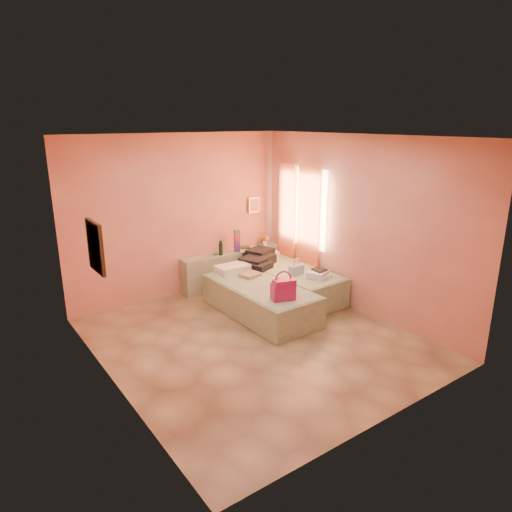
{
  "coord_description": "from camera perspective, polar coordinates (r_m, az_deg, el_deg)",
  "views": [
    {
      "loc": [
        -3.4,
        -4.78,
        3.0
      ],
      "look_at": [
        0.62,
        0.85,
        0.93
      ],
      "focal_mm": 32.0,
      "sensor_mm": 36.0,
      "label": 1
    }
  ],
  "objects": [
    {
      "name": "bed_right",
      "position": [
        8.08,
        4.15,
        -3.27
      ],
      "size": [
        0.93,
        2.01,
        0.5
      ],
      "primitive_type": "cube",
      "rotation": [
        0.0,
        0.0,
        0.01
      ],
      "color": "#A3BA96",
      "rests_on": "ground"
    },
    {
      "name": "sandal_pair",
      "position": [
        7.64,
        7.93,
        -1.72
      ],
      "size": [
        0.18,
        0.24,
        0.02
      ],
      "primitive_type": "cube",
      "rotation": [
        0.0,
        0.0,
        -0.06
      ],
      "color": "black",
      "rests_on": "towel_stack"
    },
    {
      "name": "room_walls",
      "position": [
        6.56,
        -1.53,
        6.01
      ],
      "size": [
        4.02,
        4.51,
        2.81
      ],
      "color": "#EE9C7F",
      "rests_on": "ground"
    },
    {
      "name": "clothes_pile",
      "position": [
        8.2,
        0.5,
        -0.34
      ],
      "size": [
        0.87,
        0.87,
        0.2
      ],
      "primitive_type": "cube",
      "rotation": [
        0.0,
        0.0,
        0.39
      ],
      "color": "black",
      "rests_on": "bed_right"
    },
    {
      "name": "blue_handbag",
      "position": [
        7.67,
        5.06,
        -1.77
      ],
      "size": [
        0.27,
        0.13,
        0.17
      ],
      "primitive_type": "cube",
      "rotation": [
        0.0,
        0.0,
        0.05
      ],
      "color": "#4468A5",
      "rests_on": "bed_right"
    },
    {
      "name": "green_book",
      "position": [
        8.69,
        -1.37,
        1.07
      ],
      "size": [
        0.21,
        0.18,
        0.03
      ],
      "primitive_type": "cube",
      "rotation": [
        0.0,
        0.0,
        -0.36
      ],
      "color": "#264728",
      "rests_on": "headboard_ledge"
    },
    {
      "name": "headboard_ledge",
      "position": [
        8.58,
        -2.93,
        -1.52
      ],
      "size": [
        2.05,
        0.3,
        0.65
      ],
      "primitive_type": "cube",
      "color": "#A8B795",
      "rests_on": "ground"
    },
    {
      "name": "water_bottle",
      "position": [
        8.23,
        -4.42,
        0.97
      ],
      "size": [
        0.09,
        0.09,
        0.26
      ],
      "primitive_type": "cylinder",
      "rotation": [
        0.0,
        0.0,
        -0.4
      ],
      "color": "#13351C",
      "rests_on": "headboard_ledge"
    },
    {
      "name": "ground",
      "position": [
        6.59,
        -0.1,
        -10.44
      ],
      "size": [
        4.5,
        4.5,
        0.0
      ],
      "primitive_type": "plane",
      "color": "tan",
      "rests_on": "ground"
    },
    {
      "name": "flower_vase",
      "position": [
        8.87,
        1.15,
        2.09
      ],
      "size": [
        0.2,
        0.2,
        0.23
      ],
      "primitive_type": "cube",
      "rotation": [
        0.0,
        0.0,
        -0.09
      ],
      "color": "white",
      "rests_on": "headboard_ledge"
    },
    {
      "name": "bed_left",
      "position": [
        7.3,
        0.51,
        -5.48
      ],
      "size": [
        0.93,
        2.01,
        0.5
      ],
      "primitive_type": "cube",
      "rotation": [
        0.0,
        0.0,
        0.01
      ],
      "color": "#A3BA96",
      "rests_on": "ground"
    },
    {
      "name": "rainbow_box",
      "position": [
        8.42,
        -2.4,
        1.91
      ],
      "size": [
        0.11,
        0.11,
        0.42
      ],
      "primitive_type": "cube",
      "rotation": [
        0.0,
        0.0,
        -0.26
      ],
      "color": "#B31658",
      "rests_on": "headboard_ledge"
    },
    {
      "name": "khaki_garment",
      "position": [
        7.59,
        -0.71,
        -2.36
      ],
      "size": [
        0.37,
        0.32,
        0.05
      ],
      "primitive_type": "cube",
      "rotation": [
        0.0,
        0.0,
        0.22
      ],
      "color": "#9D8365",
      "rests_on": "bed_left"
    },
    {
      "name": "towel_stack",
      "position": [
        7.61,
        7.95,
        -2.27
      ],
      "size": [
        0.43,
        0.39,
        0.1
      ],
      "primitive_type": "cube",
      "rotation": [
        0.0,
        0.0,
        0.32
      ],
      "color": "white",
      "rests_on": "bed_right"
    },
    {
      "name": "small_dish",
      "position": [
        8.3,
        -5.03,
        0.25
      ],
      "size": [
        0.14,
        0.14,
        0.03
      ],
      "primitive_type": "cylinder",
      "rotation": [
        0.0,
        0.0,
        -0.27
      ],
      "color": "#4D8D6C",
      "rests_on": "headboard_ledge"
    },
    {
      "name": "magenta_handbag",
      "position": [
        6.59,
        3.41,
        -4.19
      ],
      "size": [
        0.37,
        0.28,
        0.31
      ],
      "primitive_type": "cube",
      "rotation": [
        0.0,
        0.0,
        -0.29
      ],
      "color": "#B31658",
      "rests_on": "bed_left"
    }
  ]
}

